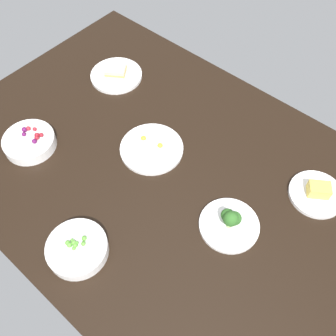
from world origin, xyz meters
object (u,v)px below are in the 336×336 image
(bowl_berries, at_px, (29,142))
(plate_sandwich, at_px, (116,74))
(bowl_peas, at_px, (77,248))
(plate_cheese, at_px, (317,193))
(plate_broccoli, at_px, (230,223))
(plate_eggs, at_px, (152,148))

(bowl_berries, distance_m, plate_sandwich, 0.44)
(bowl_peas, xyz_separation_m, plate_cheese, (0.43, 0.61, -0.01))
(bowl_berries, height_order, plate_broccoli, plate_broccoli)
(bowl_berries, relative_size, bowl_peas, 1.00)
(plate_eggs, distance_m, plate_cheese, 0.55)
(bowl_berries, height_order, bowl_peas, bowl_berries)
(bowl_peas, relative_size, plate_cheese, 1.02)
(plate_sandwich, xyz_separation_m, plate_broccoli, (0.72, -0.24, 0.01))
(plate_eggs, bearing_deg, plate_broccoli, -9.74)
(plate_sandwich, xyz_separation_m, plate_cheese, (0.87, 0.02, 0.00))
(plate_eggs, bearing_deg, bowl_berries, -141.63)
(bowl_peas, height_order, plate_cheese, same)
(plate_broccoli, distance_m, plate_cheese, 0.30)
(plate_sandwich, relative_size, plate_broccoli, 1.12)
(bowl_peas, distance_m, plate_sandwich, 0.74)
(bowl_berries, bearing_deg, plate_broccoli, 15.71)
(bowl_peas, bearing_deg, plate_cheese, 55.32)
(bowl_berries, distance_m, plate_eggs, 0.42)
(plate_eggs, height_order, plate_broccoli, plate_broccoli)
(bowl_peas, relative_size, plate_broccoli, 0.97)
(plate_eggs, xyz_separation_m, bowl_peas, (0.09, -0.41, 0.01))
(bowl_berries, distance_m, plate_cheese, 0.96)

